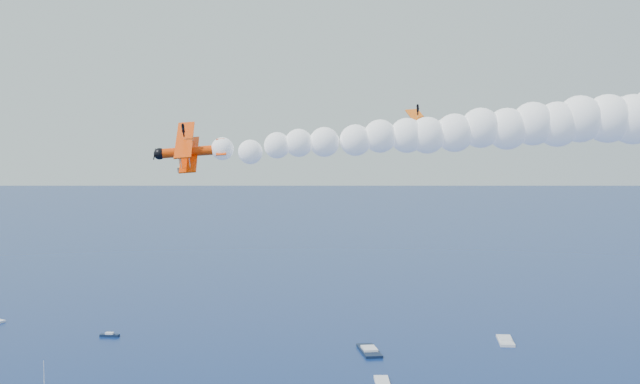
# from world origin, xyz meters

# --- Properties ---
(biplane_lead) EXTENTS (8.40, 9.96, 7.45)m
(biplane_lead) POSITION_xyz_m (6.86, 40.67, 59.32)
(biplane_lead) COLOR #FF5D05
(biplane_trail) EXTENTS (8.15, 9.98, 8.30)m
(biplane_trail) POSITION_xyz_m (-17.86, 17.67, 56.82)
(biplane_trail) COLOR #FF4105
(smoke_trail_lead) EXTENTS (50.12, 16.13, 9.08)m
(smoke_trail_lead) POSITION_xyz_m (31.79, 43.59, 61.19)
(smoke_trail_lead) COLOR white
(smoke_trail_trail) EXTENTS (50.02, 14.18, 9.08)m
(smoke_trail_trail) POSITION_xyz_m (7.12, 20.05, 58.69)
(smoke_trail_trail) COLOR white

